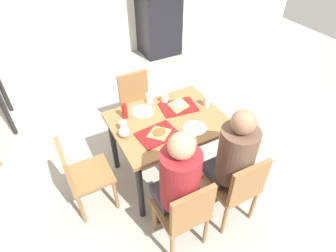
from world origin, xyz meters
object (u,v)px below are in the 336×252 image
at_px(person_in_red, 178,181).
at_px(plastic_cup_b, 190,137).
at_px(chair_near_left, 185,212).
at_px(tray_red_far, 178,107).
at_px(paper_plate_near_edge, 195,128).
at_px(chair_far_side, 137,101).
at_px(soda_can, 207,101).
at_px(paper_plate_center, 143,112).
at_px(plastic_cup_c, 123,126).
at_px(condiment_bottle, 125,111).
at_px(chair_left_end, 80,173).
at_px(pizza_slice_a, 159,132).
at_px(pizza_slice_b, 179,104).
at_px(tray_red_near, 157,134).
at_px(main_table, 168,128).
at_px(drink_fridge, 158,3).
at_px(chair_near_right, 238,186).
at_px(plastic_cup_a, 149,98).
at_px(person_in_brown_jacket, 232,157).
at_px(foil_bundle, 124,132).
at_px(plastic_cup_d, 165,98).

relative_size(person_in_red, plastic_cup_b, 12.59).
relative_size(chair_near_left, tray_red_far, 2.36).
bearing_deg(plastic_cup_b, paper_plate_near_edge, 43.24).
xyz_separation_m(chair_far_side, soda_can, (0.46, -0.79, 0.34)).
bearing_deg(paper_plate_center, person_in_red, -96.86).
bearing_deg(plastic_cup_c, condiment_bottle, 64.42).
height_order(chair_left_end, pizza_slice_a, chair_left_end).
xyz_separation_m(chair_near_left, paper_plate_center, (0.11, 1.05, 0.29)).
relative_size(person_in_red, soda_can, 10.32).
bearing_deg(chair_left_end, plastic_cup_b, -20.78).
bearing_deg(pizza_slice_b, tray_red_far, -123.01).
bearing_deg(chair_left_end, paper_plate_near_edge, -12.13).
height_order(paper_plate_near_edge, plastic_cup_c, plastic_cup_c).
relative_size(tray_red_near, pizza_slice_a, 1.87).
relative_size(main_table, plastic_cup_b, 10.89).
xyz_separation_m(chair_far_side, condiment_bottle, (-0.35, -0.58, 0.36)).
bearing_deg(drink_fridge, soda_can, -107.02).
xyz_separation_m(chair_near_right, plastic_cup_c, (-0.71, 0.87, 0.33)).
bearing_deg(plastic_cup_a, person_in_brown_jacket, -73.83).
height_order(tray_red_near, condiment_bottle, condiment_bottle).
xyz_separation_m(person_in_red, tray_red_far, (0.46, 0.80, 0.05)).
height_order(condiment_bottle, foil_bundle, condiment_bottle).
bearing_deg(tray_red_near, chair_near_left, -97.04).
height_order(person_in_brown_jacket, plastic_cup_a, person_in_brown_jacket).
bearing_deg(pizza_slice_b, chair_far_side, 106.99).
bearing_deg(plastic_cup_a, plastic_cup_c, -143.82).
relative_size(paper_plate_near_edge, foil_bundle, 2.20).
distance_m(pizza_slice_a, plastic_cup_a, 0.53).
bearing_deg(person_in_brown_jacket, chair_near_right, -90.00).
height_order(chair_left_end, plastic_cup_b, plastic_cup_b).
distance_m(chair_near_left, chair_left_end, 1.04).
bearing_deg(person_in_red, chair_near_left, -90.00).
xyz_separation_m(chair_near_right, tray_red_near, (-0.46, 0.66, 0.29)).
xyz_separation_m(plastic_cup_a, plastic_cup_c, (-0.41, -0.30, 0.00)).
bearing_deg(chair_left_end, foil_bundle, -2.62).
distance_m(soda_can, foil_bundle, 0.93).
bearing_deg(chair_near_left, person_in_red, 90.00).
height_order(paper_plate_center, pizza_slice_b, pizza_slice_b).
distance_m(chair_near_left, paper_plate_near_edge, 0.78).
bearing_deg(plastic_cup_c, foil_bundle, -107.70).
distance_m(chair_left_end, condiment_bottle, 0.72).
bearing_deg(plastic_cup_c, chair_near_left, -79.42).
bearing_deg(chair_near_left, pizza_slice_a, 81.30).
bearing_deg(foil_bundle, main_table, 2.64).
distance_m(chair_near_right, plastic_cup_a, 1.26).
bearing_deg(condiment_bottle, chair_near_right, -59.07).
height_order(chair_near_right, tray_red_near, chair_near_right).
bearing_deg(drink_fridge, pizza_slice_a, -116.57).
relative_size(pizza_slice_b, plastic_cup_d, 2.72).
bearing_deg(plastic_cup_c, chair_near_right, -51.01).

